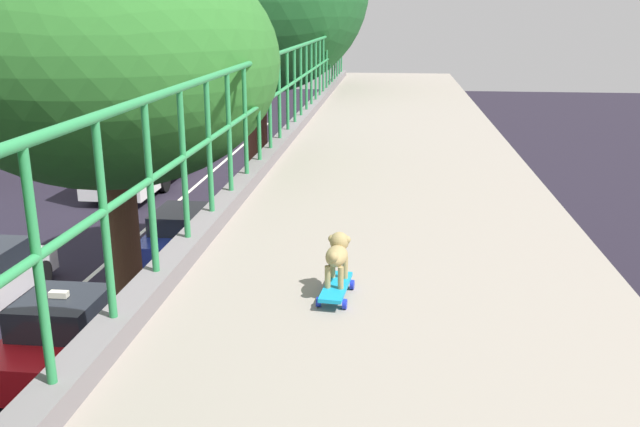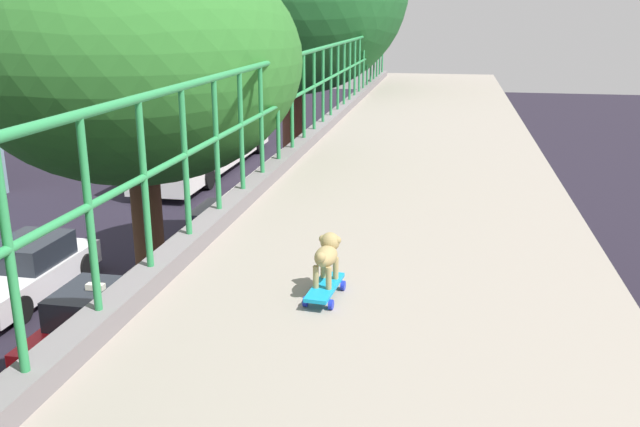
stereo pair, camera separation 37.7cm
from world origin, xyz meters
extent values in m
cube|color=gray|center=(1.25, 0.00, 4.99)|extent=(3.10, 34.66, 0.35)
cube|color=black|center=(1.25, 0.78, 5.16)|extent=(3.03, 0.06, 0.00)
cube|color=slate|center=(-0.25, 0.00, 5.23)|extent=(0.20, 32.93, 0.13)
cylinder|color=#2E924F|center=(-0.25, 0.00, 6.38)|extent=(0.06, 32.93, 0.06)
cylinder|color=#2E924F|center=(-0.25, 0.00, 5.89)|extent=(0.04, 32.93, 0.04)
cylinder|color=#2E924F|center=(-0.25, -0.34, 5.84)|extent=(0.04, 0.04, 1.08)
cylinder|color=#2E924F|center=(-0.25, 0.34, 5.84)|extent=(0.04, 0.04, 1.08)
cylinder|color=#2E924F|center=(-0.25, 1.02, 5.84)|extent=(0.04, 0.04, 1.08)
cylinder|color=#2E924F|center=(-0.25, 1.70, 5.84)|extent=(0.04, 0.04, 1.08)
cylinder|color=#2E924F|center=(-0.25, 2.38, 5.84)|extent=(0.04, 0.04, 1.08)
cylinder|color=#2E924F|center=(-0.25, 3.06, 5.84)|extent=(0.04, 0.04, 1.08)
cylinder|color=#2E924F|center=(-0.25, 3.74, 5.84)|extent=(0.04, 0.04, 1.08)
cylinder|color=#2E924F|center=(-0.25, 4.42, 5.84)|extent=(0.04, 0.04, 1.08)
cylinder|color=#2E924F|center=(-0.25, 5.10, 5.84)|extent=(0.04, 0.04, 1.08)
cylinder|color=#2E924F|center=(-0.25, 5.78, 5.84)|extent=(0.04, 0.04, 1.08)
cylinder|color=#2E924F|center=(-0.25, 6.46, 5.84)|extent=(0.04, 0.04, 1.08)
cylinder|color=#2E924F|center=(-0.25, 7.14, 5.84)|extent=(0.04, 0.04, 1.08)
cylinder|color=#2E924F|center=(-0.25, 7.82, 5.84)|extent=(0.04, 0.04, 1.08)
cylinder|color=#2E924F|center=(-0.25, 8.50, 5.84)|extent=(0.04, 0.04, 1.08)
cylinder|color=#2E924F|center=(-0.25, 9.18, 5.84)|extent=(0.04, 0.04, 1.08)
cylinder|color=#2E924F|center=(-0.25, 9.86, 5.84)|extent=(0.04, 0.04, 1.08)
cylinder|color=#2E924F|center=(-0.25, 10.54, 5.84)|extent=(0.04, 0.04, 1.08)
cylinder|color=#2E924F|center=(-0.25, 11.22, 5.84)|extent=(0.04, 0.04, 1.08)
cylinder|color=#2E924F|center=(-0.25, 11.90, 5.84)|extent=(0.04, 0.04, 1.08)
cylinder|color=#2E924F|center=(-0.25, 12.58, 5.84)|extent=(0.04, 0.04, 1.08)
cylinder|color=#2E924F|center=(-0.25, 13.26, 5.84)|extent=(0.04, 0.04, 1.08)
cylinder|color=#2E924F|center=(-0.25, 13.94, 5.84)|extent=(0.04, 0.04, 1.08)
cylinder|color=#2E924F|center=(-0.25, 14.62, 5.84)|extent=(0.04, 0.04, 1.08)
cylinder|color=#2E924F|center=(-0.25, 15.30, 5.84)|extent=(0.04, 0.04, 1.08)
cylinder|color=#2E924F|center=(-0.25, 15.98, 5.84)|extent=(0.04, 0.04, 1.08)
cube|color=red|center=(-5.13, 8.76, 0.57)|extent=(1.80, 3.83, 0.74)
cube|color=#1E232B|center=(-5.13, 8.60, 1.25)|extent=(1.53, 1.64, 0.62)
cube|color=silver|center=(-5.13, 8.60, 1.63)|extent=(0.36, 0.16, 0.12)
cylinder|color=black|center=(-4.27, 9.93, 0.31)|extent=(0.21, 0.62, 0.62)
cylinder|color=black|center=(-5.99, 9.93, 0.31)|extent=(0.21, 0.62, 0.62)
cylinder|color=black|center=(-4.27, 7.59, 0.31)|extent=(0.21, 0.62, 0.62)
cylinder|color=black|center=(-7.78, 12.69, 0.33)|extent=(0.20, 0.66, 0.66)
cube|color=navy|center=(-4.80, 15.77, 0.49)|extent=(1.81, 4.50, 0.63)
cube|color=#1E232B|center=(-4.80, 15.44, 1.08)|extent=(1.57, 1.94, 0.55)
cylinder|color=black|center=(-3.94, 17.25, 0.31)|extent=(0.23, 0.63, 0.63)
cylinder|color=black|center=(-5.66, 17.25, 0.31)|extent=(0.23, 0.63, 0.63)
cylinder|color=black|center=(-3.94, 14.29, 0.31)|extent=(0.23, 0.63, 0.63)
cylinder|color=black|center=(-5.66, 14.29, 0.31)|extent=(0.23, 0.63, 0.63)
cube|color=white|center=(-8.92, 25.58, 1.67)|extent=(2.36, 11.84, 2.77)
cube|color=black|center=(-8.92, 25.58, 2.15)|extent=(2.38, 10.90, 0.70)
cylinder|color=black|center=(-7.79, 29.72, 0.48)|extent=(0.28, 0.96, 0.96)
cylinder|color=black|center=(-10.04, 29.72, 0.48)|extent=(0.28, 0.96, 0.96)
cylinder|color=black|center=(-7.79, 22.32, 0.48)|extent=(0.28, 0.96, 0.96)
cylinder|color=black|center=(-10.04, 22.32, 0.48)|extent=(0.28, 0.96, 0.96)
cylinder|color=brown|center=(-2.05, 4.75, 2.62)|extent=(0.38, 0.38, 5.24)
ellipsoid|color=#2E702A|center=(-2.05, 4.75, 6.32)|extent=(3.94, 3.94, 2.86)
cylinder|color=brown|center=(-2.10, 13.17, 2.96)|extent=(0.55, 0.55, 5.92)
cube|color=#1496CC|center=(0.90, 1.03, 5.24)|extent=(0.18, 0.48, 0.02)
cylinder|color=#1A29BC|center=(0.99, 1.17, 5.19)|extent=(0.03, 0.06, 0.06)
cylinder|color=#1A29BC|center=(0.83, 1.19, 5.19)|extent=(0.03, 0.06, 0.06)
cylinder|color=#1A29BC|center=(0.97, 0.87, 5.19)|extent=(0.03, 0.06, 0.06)
cylinder|color=#1A29BC|center=(0.81, 0.88, 5.19)|extent=(0.03, 0.06, 0.06)
cylinder|color=tan|center=(0.95, 1.15, 5.32)|extent=(0.04, 0.04, 0.14)
cylinder|color=tan|center=(0.87, 1.15, 5.32)|extent=(0.04, 0.04, 0.14)
cylinder|color=tan|center=(0.93, 0.97, 5.32)|extent=(0.04, 0.04, 0.14)
cylinder|color=tan|center=(0.85, 0.98, 5.32)|extent=(0.04, 0.04, 0.14)
ellipsoid|color=tan|center=(0.90, 1.06, 5.43)|extent=(0.15, 0.24, 0.12)
sphere|color=tan|center=(0.91, 1.16, 5.49)|extent=(0.12, 0.12, 0.12)
ellipsoid|color=#9C895E|center=(0.91, 1.22, 5.48)|extent=(0.05, 0.06, 0.04)
sphere|color=tan|center=(0.95, 1.16, 5.50)|extent=(0.05, 0.05, 0.05)
sphere|color=tan|center=(0.86, 1.16, 5.50)|extent=(0.05, 0.05, 0.05)
sphere|color=tan|center=(0.89, 0.94, 5.46)|extent=(0.06, 0.06, 0.06)
camera|label=1|loc=(1.23, -2.86, 6.88)|focal=37.90mm
camera|label=2|loc=(1.60, -2.80, 6.88)|focal=37.90mm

